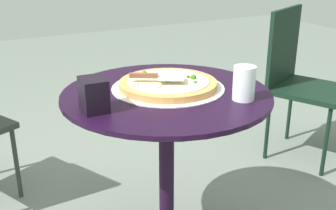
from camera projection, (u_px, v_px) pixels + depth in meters
patio_table at (166, 133)px, 1.67m from camera, size 0.81×0.81×0.75m
pizza_on_tray at (168, 84)px, 1.64m from camera, size 0.44×0.44×0.05m
pizza_server at (157, 76)px, 1.60m from camera, size 0.20×0.15×0.02m
drinking_cup at (244, 83)px, 1.50m from camera, size 0.08×0.08×0.13m
napkin_dispenser at (94, 95)px, 1.41m from camera, size 0.09×0.11×0.11m
patio_chair_far at (299, 74)px, 2.58m from camera, size 0.56×0.56×0.93m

